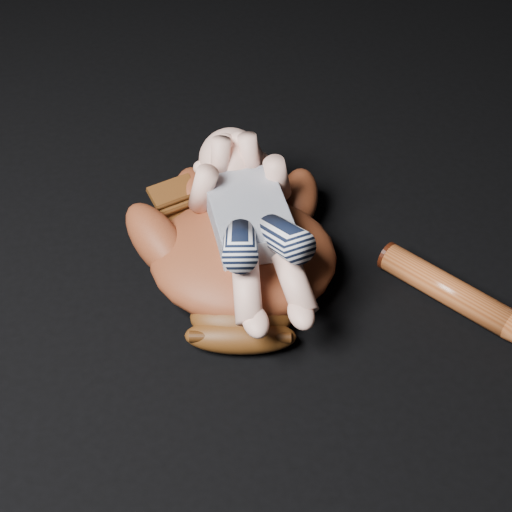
% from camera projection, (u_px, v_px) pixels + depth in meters
% --- Properties ---
extents(baseball_glove, '(0.41, 0.46, 0.13)m').
position_uv_depth(baseball_glove, '(243.00, 250.00, 1.20)').
color(baseball_glove, maroon).
rests_on(baseball_glove, ground).
extents(newborn_baby, '(0.22, 0.41, 0.16)m').
position_uv_depth(newborn_baby, '(253.00, 221.00, 1.15)').
color(newborn_baby, '#E8AB95').
rests_on(newborn_baby, baseball_glove).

